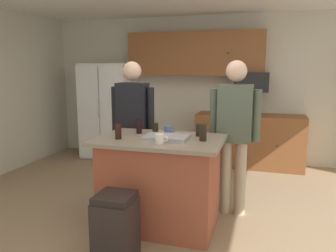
{
  "coord_description": "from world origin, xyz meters",
  "views": [
    {
      "loc": [
        0.88,
        -3.37,
        1.71
      ],
      "look_at": [
        -0.18,
        0.2,
        1.05
      ],
      "focal_mm": 36.21,
      "sensor_mm": 36.0,
      "label": 1
    }
  ],
  "objects_px": {
    "serving_tray": "(167,137)",
    "kitchen_island": "(160,182)",
    "mug_blue_stoneware": "(160,139)",
    "trash_bin": "(116,227)",
    "refrigerator": "(109,111)",
    "tumbler_amber": "(203,133)",
    "person_host_foreground": "(235,127)",
    "glass_stout_tall": "(155,129)",
    "mug_ceramic_white": "(168,130)",
    "person_guest_by_door": "(133,121)",
    "glass_dark_ale": "(118,131)",
    "glass_pilsner": "(199,130)",
    "glass_short_whisky": "(139,126)",
    "microwave_over_range": "(252,82)"
  },
  "relations": [
    {
      "from": "trash_bin",
      "to": "kitchen_island",
      "type": "bearing_deg",
      "value": 75.77
    },
    {
      "from": "kitchen_island",
      "to": "person_guest_by_door",
      "type": "height_order",
      "value": "person_guest_by_door"
    },
    {
      "from": "kitchen_island",
      "to": "glass_pilsner",
      "type": "bearing_deg",
      "value": 30.66
    },
    {
      "from": "microwave_over_range",
      "to": "glass_pilsner",
      "type": "relative_size",
      "value": 4.24
    },
    {
      "from": "person_guest_by_door",
      "to": "mug_blue_stoneware",
      "type": "relative_size",
      "value": 13.77
    },
    {
      "from": "kitchen_island",
      "to": "glass_stout_tall",
      "type": "relative_size",
      "value": 10.15
    },
    {
      "from": "glass_pilsner",
      "to": "glass_dark_ale",
      "type": "height_order",
      "value": "glass_dark_ale"
    },
    {
      "from": "person_guest_by_door",
      "to": "tumbler_amber",
      "type": "distance_m",
      "value": 1.21
    },
    {
      "from": "mug_ceramic_white",
      "to": "glass_short_whisky",
      "type": "height_order",
      "value": "glass_short_whisky"
    },
    {
      "from": "glass_pilsner",
      "to": "glass_stout_tall",
      "type": "xyz_separation_m",
      "value": [
        -0.47,
        -0.06,
        -0.0
      ]
    },
    {
      "from": "person_host_foreground",
      "to": "mug_ceramic_white",
      "type": "distance_m",
      "value": 0.76
    },
    {
      "from": "glass_short_whisky",
      "to": "person_host_foreground",
      "type": "bearing_deg",
      "value": 20.57
    },
    {
      "from": "glass_short_whisky",
      "to": "glass_stout_tall",
      "type": "xyz_separation_m",
      "value": [
        0.2,
        -0.02,
        -0.02
      ]
    },
    {
      "from": "tumbler_amber",
      "to": "refrigerator",
      "type": "bearing_deg",
      "value": 132.48
    },
    {
      "from": "refrigerator",
      "to": "person_host_foreground",
      "type": "xyz_separation_m",
      "value": [
        2.53,
        -1.93,
        0.15
      ]
    },
    {
      "from": "person_guest_by_door",
      "to": "glass_stout_tall",
      "type": "xyz_separation_m",
      "value": [
        0.46,
        -0.49,
        0.01
      ]
    },
    {
      "from": "glass_dark_ale",
      "to": "microwave_over_range",
      "type": "bearing_deg",
      "value": 66.94
    },
    {
      "from": "mug_ceramic_white",
      "to": "glass_short_whisky",
      "type": "xyz_separation_m",
      "value": [
        -0.33,
        -0.04,
        0.03
      ]
    },
    {
      "from": "glass_pilsner",
      "to": "glass_dark_ale",
      "type": "distance_m",
      "value": 0.85
    },
    {
      "from": "mug_ceramic_white",
      "to": "trash_bin",
      "type": "relative_size",
      "value": 0.2
    },
    {
      "from": "glass_stout_tall",
      "to": "glass_dark_ale",
      "type": "bearing_deg",
      "value": -132.09
    },
    {
      "from": "mug_ceramic_white",
      "to": "glass_short_whisky",
      "type": "bearing_deg",
      "value": -173.65
    },
    {
      "from": "refrigerator",
      "to": "person_guest_by_door",
      "type": "xyz_separation_m",
      "value": [
        1.25,
        -1.83,
        0.15
      ]
    },
    {
      "from": "glass_dark_ale",
      "to": "glass_stout_tall",
      "type": "bearing_deg",
      "value": 47.91
    },
    {
      "from": "serving_tray",
      "to": "glass_dark_ale",
      "type": "bearing_deg",
      "value": -165.97
    },
    {
      "from": "glass_stout_tall",
      "to": "trash_bin",
      "type": "bearing_deg",
      "value": -95.15
    },
    {
      "from": "mug_blue_stoneware",
      "to": "trash_bin",
      "type": "distance_m",
      "value": 0.9
    },
    {
      "from": "mug_ceramic_white",
      "to": "glass_stout_tall",
      "type": "height_order",
      "value": "glass_stout_tall"
    },
    {
      "from": "kitchen_island",
      "to": "glass_stout_tall",
      "type": "bearing_deg",
      "value": 122.49
    },
    {
      "from": "trash_bin",
      "to": "glass_pilsner",
      "type": "bearing_deg",
      "value": 59.58
    },
    {
      "from": "trash_bin",
      "to": "glass_short_whisky",
      "type": "bearing_deg",
      "value": 97.41
    },
    {
      "from": "mug_ceramic_white",
      "to": "glass_short_whisky",
      "type": "distance_m",
      "value": 0.33
    },
    {
      "from": "refrigerator",
      "to": "glass_stout_tall",
      "type": "relative_size",
      "value": 13.69
    },
    {
      "from": "person_host_foreground",
      "to": "mug_ceramic_white",
      "type": "xyz_separation_m",
      "value": [
        -0.68,
        -0.34,
        -0.01
      ]
    },
    {
      "from": "serving_tray",
      "to": "kitchen_island",
      "type": "bearing_deg",
      "value": 154.47
    },
    {
      "from": "kitchen_island",
      "to": "person_guest_by_door",
      "type": "bearing_deg",
      "value": 131.12
    },
    {
      "from": "glass_pilsner",
      "to": "trash_bin",
      "type": "xyz_separation_m",
      "value": [
        -0.55,
        -0.94,
        -0.74
      ]
    },
    {
      "from": "serving_tray",
      "to": "person_host_foreground",
      "type": "bearing_deg",
      "value": 43.73
    },
    {
      "from": "glass_dark_ale",
      "to": "mug_blue_stoneware",
      "type": "distance_m",
      "value": 0.48
    },
    {
      "from": "mug_ceramic_white",
      "to": "trash_bin",
      "type": "distance_m",
      "value": 1.2
    },
    {
      "from": "refrigerator",
      "to": "tumbler_amber",
      "type": "relative_size",
      "value": 10.56
    },
    {
      "from": "glass_pilsner",
      "to": "glass_dark_ale",
      "type": "xyz_separation_m",
      "value": [
        -0.76,
        -0.38,
        0.01
      ]
    },
    {
      "from": "person_host_foreground",
      "to": "microwave_over_range",
      "type": "bearing_deg",
      "value": -130.11
    },
    {
      "from": "serving_tray",
      "to": "trash_bin",
      "type": "height_order",
      "value": "serving_tray"
    },
    {
      "from": "person_guest_by_door",
      "to": "serving_tray",
      "type": "bearing_deg",
      "value": 2.26
    },
    {
      "from": "glass_stout_tall",
      "to": "person_guest_by_door",
      "type": "bearing_deg",
      "value": 133.57
    },
    {
      "from": "kitchen_island",
      "to": "person_host_foreground",
      "type": "bearing_deg",
      "value": 38.09
    },
    {
      "from": "person_guest_by_door",
      "to": "serving_tray",
      "type": "xyz_separation_m",
      "value": [
        0.65,
        -0.69,
        -0.04
      ]
    },
    {
      "from": "mug_blue_stoneware",
      "to": "trash_bin",
      "type": "height_order",
      "value": "mug_blue_stoneware"
    },
    {
      "from": "mug_ceramic_white",
      "to": "glass_stout_tall",
      "type": "distance_m",
      "value": 0.14
    }
  ]
}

